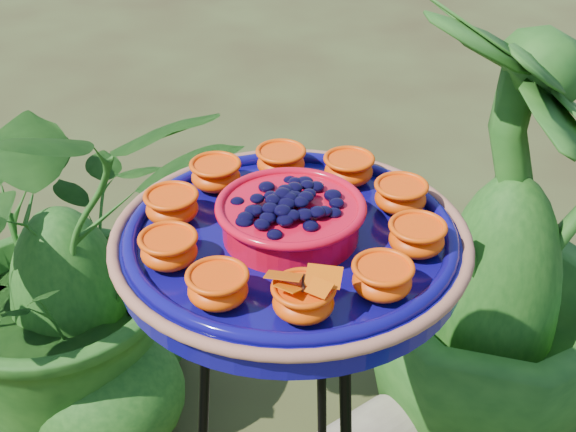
# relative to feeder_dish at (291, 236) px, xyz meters

# --- Properties ---
(feeder_dish) EXTENTS (0.61, 0.61, 0.11)m
(feeder_dish) POSITION_rel_feeder_dish_xyz_m (0.00, 0.00, 0.00)
(feeder_dish) COLOR #0B075B
(feeder_dish) RESTS_ON tripod_stand
(shrub_back_left) EXTENTS (1.05, 0.97, 0.95)m
(shrub_back_left) POSITION_rel_feeder_dish_xyz_m (-0.56, 0.65, -0.50)
(shrub_back_left) COLOR #174412
(shrub_back_left) RESTS_ON ground
(shrub_back_right) EXTENTS (0.77, 0.77, 1.13)m
(shrub_back_right) POSITION_rel_feeder_dish_xyz_m (0.47, 0.56, -0.41)
(shrub_back_right) COLOR #174412
(shrub_back_right) RESTS_ON ground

